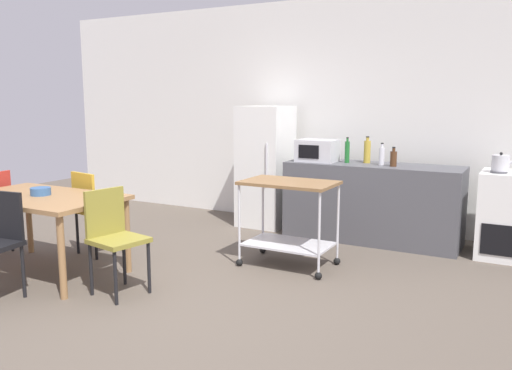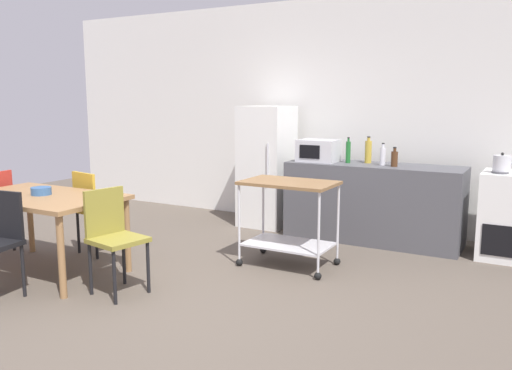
# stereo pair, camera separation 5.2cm
# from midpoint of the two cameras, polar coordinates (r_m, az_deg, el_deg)

# --- Properties ---
(ground_plane) EXTENTS (12.00, 12.00, 0.00)m
(ground_plane) POSITION_cam_midpoint_polar(r_m,az_deg,el_deg) (4.52, -8.67, -12.15)
(ground_plane) COLOR brown
(back_wall) EXTENTS (8.40, 0.12, 2.90)m
(back_wall) POSITION_cam_midpoint_polar(r_m,az_deg,el_deg) (7.01, 7.34, 7.68)
(back_wall) COLOR silver
(back_wall) RESTS_ON ground_plane
(kitchen_counter) EXTENTS (2.00, 0.64, 0.90)m
(kitchen_counter) POSITION_cam_midpoint_polar(r_m,az_deg,el_deg) (6.26, 12.77, -1.90)
(kitchen_counter) COLOR #4C4C51
(kitchen_counter) RESTS_ON ground_plane
(dining_table) EXTENTS (1.50, 0.90, 0.75)m
(dining_table) POSITION_cam_midpoint_polar(r_m,az_deg,el_deg) (5.35, -21.92, -1.86)
(dining_table) COLOR olive
(dining_table) RESTS_ON ground_plane
(chair_mustard) EXTENTS (0.47, 0.47, 0.89)m
(chair_mustard) POSITION_cam_midpoint_polar(r_m,az_deg,el_deg) (5.82, -16.83, -2.22)
(chair_mustard) COLOR gold
(chair_mustard) RESTS_ON ground_plane
(chair_olive) EXTENTS (0.47, 0.47, 0.89)m
(chair_olive) POSITION_cam_midpoint_polar(r_m,az_deg,el_deg) (4.63, -14.87, -5.08)
(chair_olive) COLOR olive
(chair_olive) RESTS_ON ground_plane
(stove_oven) EXTENTS (0.60, 0.61, 0.92)m
(stove_oven) POSITION_cam_midpoint_polar(r_m,az_deg,el_deg) (6.05, 26.12, -3.01)
(stove_oven) COLOR white
(stove_oven) RESTS_ON ground_plane
(refrigerator) EXTENTS (0.60, 0.63, 1.55)m
(refrigerator) POSITION_cam_midpoint_polar(r_m,az_deg,el_deg) (6.84, 1.38, 2.03)
(refrigerator) COLOR white
(refrigerator) RESTS_ON ground_plane
(kitchen_cart) EXTENTS (0.91, 0.57, 0.85)m
(kitchen_cart) POSITION_cam_midpoint_polar(r_m,az_deg,el_deg) (5.18, 3.86, -2.63)
(kitchen_cart) COLOR brown
(kitchen_cart) RESTS_ON ground_plane
(microwave) EXTENTS (0.46, 0.35, 0.26)m
(microwave) POSITION_cam_midpoint_polar(r_m,az_deg,el_deg) (6.34, 6.99, 3.71)
(microwave) COLOR silver
(microwave) RESTS_ON kitchen_counter
(bottle_sparkling_water) EXTENTS (0.06, 0.06, 0.30)m
(bottle_sparkling_water) POSITION_cam_midpoint_polar(r_m,az_deg,el_deg) (6.26, 10.18, 3.57)
(bottle_sparkling_water) COLOR #1E6628
(bottle_sparkling_water) RESTS_ON kitchen_counter
(bottle_soy_sauce) EXTENTS (0.08, 0.08, 0.31)m
(bottle_soy_sauce) POSITION_cam_midpoint_polar(r_m,az_deg,el_deg) (6.29, 12.28, 3.57)
(bottle_soy_sauce) COLOR gold
(bottle_soy_sauce) RESTS_ON kitchen_counter
(bottle_hot_sauce) EXTENTS (0.06, 0.06, 0.25)m
(bottle_hot_sauce) POSITION_cam_midpoint_polar(r_m,az_deg,el_deg) (6.12, 13.79, 3.08)
(bottle_hot_sauce) COLOR silver
(bottle_hot_sauce) RESTS_ON kitchen_counter
(bottle_wine) EXTENTS (0.07, 0.07, 0.22)m
(bottle_wine) POSITION_cam_midpoint_polar(r_m,az_deg,el_deg) (6.03, 14.99, 2.79)
(bottle_wine) COLOR #4C2D19
(bottle_wine) RESTS_ON kitchen_counter
(fruit_bowl) EXTENTS (0.19, 0.19, 0.07)m
(fruit_bowl) POSITION_cam_midpoint_polar(r_m,az_deg,el_deg) (5.34, -21.97, -0.60)
(fruit_bowl) COLOR #33598C
(fruit_bowl) RESTS_ON dining_table
(kettle) EXTENTS (0.24, 0.17, 0.19)m
(kettle) POSITION_cam_midpoint_polar(r_m,az_deg,el_deg) (5.87, 25.30, 2.14)
(kettle) COLOR silver
(kettle) RESTS_ON stove_oven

